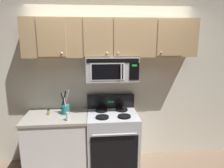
# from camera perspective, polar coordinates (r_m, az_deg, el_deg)

# --- Properties ---
(back_wall) EXTENTS (5.20, 0.10, 2.70)m
(back_wall) POSITION_cam_1_polar(r_m,az_deg,el_deg) (3.31, -0.47, 1.15)
(back_wall) COLOR silver
(back_wall) RESTS_ON ground_plane
(stove_range) EXTENTS (0.76, 0.69, 1.12)m
(stove_range) POSITION_cam_1_polar(r_m,az_deg,el_deg) (3.27, 0.11, -15.51)
(stove_range) COLOR #B7BABF
(stove_range) RESTS_ON ground_plane
(over_range_microwave) EXTENTS (0.76, 0.43, 0.35)m
(over_range_microwave) POSITION_cam_1_polar(r_m,az_deg,el_deg) (3.03, -0.09, 4.37)
(over_range_microwave) COLOR #B7BABF
(upper_cabinets) EXTENTS (2.50, 0.36, 0.55)m
(upper_cabinets) POSITION_cam_1_polar(r_m,az_deg,el_deg) (3.02, -0.14, 12.92)
(upper_cabinets) COLOR tan
(counter_segment) EXTENTS (0.93, 0.65, 0.90)m
(counter_segment) POSITION_cam_1_polar(r_m,az_deg,el_deg) (3.32, -15.07, -15.84)
(counter_segment) COLOR silver
(counter_segment) RESTS_ON ground_plane
(utensil_crock_teal) EXTENTS (0.14, 0.12, 0.37)m
(utensil_crock_teal) POSITION_cam_1_polar(r_m,az_deg,el_deg) (3.14, -13.04, -6.59)
(utensil_crock_teal) COLOR teal
(utensil_crock_teal) RESTS_ON counter_segment
(salt_shaker) EXTENTS (0.05, 0.05, 0.12)m
(salt_shaker) POSITION_cam_1_polar(r_m,az_deg,el_deg) (2.89, -12.42, -9.03)
(salt_shaker) COLOR white
(salt_shaker) RESTS_ON counter_segment
(spice_jar) EXTENTS (0.04, 0.04, 0.09)m
(spice_jar) POSITION_cam_1_polar(r_m,az_deg,el_deg) (3.18, -17.49, -7.56)
(spice_jar) COLOR olive
(spice_jar) RESTS_ON counter_segment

